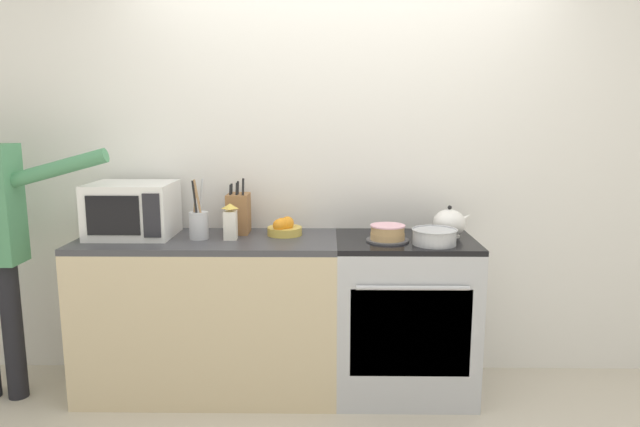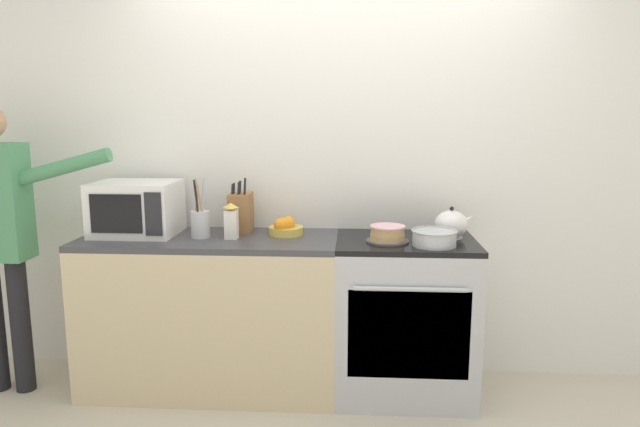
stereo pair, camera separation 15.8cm
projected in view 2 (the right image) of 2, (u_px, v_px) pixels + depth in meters
The scene contains 12 objects.
ground_plane at pixel (338, 414), 3.11m from camera, with size 16.00×16.00×0.00m, color beige.
wall_back at pixel (343, 166), 3.48m from camera, with size 8.00×0.04×2.60m.
counter_cabinet at pixel (212, 313), 3.36m from camera, with size 1.48×0.59×0.92m.
stove_range at pixel (404, 317), 3.29m from camera, with size 0.78×0.62×0.92m.
layer_cake at pixel (388, 234), 3.15m from camera, with size 0.24×0.24×0.09m.
tea_kettle at pixel (452, 224), 3.25m from camera, with size 0.23×0.19×0.18m.
mixing_bowl at pixel (434, 238), 3.06m from camera, with size 0.25×0.25×0.09m.
knife_block at pixel (241, 213), 3.40m from camera, with size 0.13×0.18×0.33m.
utensil_crock at pixel (200, 223), 3.25m from camera, with size 0.11×0.11×0.34m.
fruit_bowl at pixel (285, 227), 3.33m from camera, with size 0.20×0.20×0.11m.
microwave at pixel (137, 208), 3.34m from camera, with size 0.47×0.39×0.31m.
milk_carton at pixel (231, 222), 3.23m from camera, with size 0.07×0.07×0.21m.
Camera 2 is at (0.08, -2.87, 1.62)m, focal length 32.00 mm.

